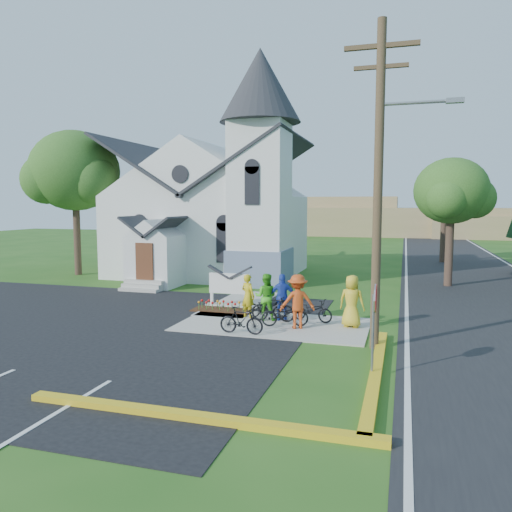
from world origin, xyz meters
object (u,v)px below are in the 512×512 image
(bike_0, at_px, (267,307))
(cyclist_3, at_px, (298,301))
(utility_pole, at_px, (380,175))
(bike_1, at_px, (241,320))
(stop_sign, at_px, (375,310))
(church_sign, at_px, (230,284))
(bike_4, at_px, (312,310))
(cyclist_4, at_px, (352,301))
(cyclist_2, at_px, (282,297))
(cyclist_1, at_px, (266,297))
(bike_2, at_px, (285,314))
(cyclist_0, at_px, (248,296))
(bike_3, at_px, (273,308))

(bike_0, height_order, cyclist_3, cyclist_3)
(utility_pole, distance_m, bike_1, 6.70)
(stop_sign, relative_size, cyclist_3, 1.26)
(church_sign, distance_m, bike_4, 4.44)
(cyclist_3, xyz_separation_m, cyclist_4, (1.86, 0.71, -0.02))
(church_sign, bearing_deg, cyclist_2, -35.06)
(cyclist_1, xyz_separation_m, cyclist_3, (1.45, -0.94, 0.07))
(cyclist_1, xyz_separation_m, bike_1, (-0.24, -2.29, -0.44))
(cyclist_3, xyz_separation_m, bike_4, (0.32, 1.19, -0.54))
(cyclist_2, bearing_deg, bike_2, 93.56)
(stop_sign, relative_size, cyclist_2, 1.37)
(church_sign, xyz_separation_m, cyclist_4, (5.55, -2.34, -0.02))
(cyclist_4, distance_m, bike_4, 1.70)
(cyclist_0, distance_m, cyclist_2, 1.44)
(bike_2, bearing_deg, church_sign, 30.75)
(cyclist_2, distance_m, bike_2, 1.05)
(cyclist_1, bearing_deg, bike_4, -176.20)
(cyclist_0, height_order, bike_0, cyclist_0)
(utility_pole, height_order, cyclist_2, utility_pole)
(cyclist_0, xyz_separation_m, cyclist_2, (1.43, -0.11, 0.04))
(bike_0, distance_m, cyclist_3, 1.97)
(bike_0, relative_size, cyclist_3, 0.84)
(cyclist_4, bearing_deg, bike_0, 2.63)
(bike_0, xyz_separation_m, bike_1, (-0.21, -2.52, 0.04))
(bike_3, distance_m, cyclist_4, 3.01)
(bike_2, bearing_deg, bike_1, 124.41)
(cyclist_1, relative_size, bike_4, 1.07)
(cyclist_2, height_order, bike_2, cyclist_2)
(cyclist_4, bearing_deg, cyclist_1, 6.60)
(stop_sign, height_order, bike_0, stop_sign)
(utility_pole, height_order, bike_4, utility_pole)
(cyclist_0, bearing_deg, bike_1, 127.19)
(bike_3, relative_size, bike_4, 1.00)
(cyclist_1, relative_size, cyclist_4, 0.94)
(bike_1, bearing_deg, bike_3, -15.76)
(utility_pole, bearing_deg, cyclist_0, 151.43)
(utility_pole, distance_m, bike_3, 6.72)
(stop_sign, relative_size, bike_0, 1.51)
(cyclist_0, relative_size, cyclist_2, 0.95)
(bike_0, height_order, bike_3, bike_3)
(church_sign, height_order, cyclist_1, cyclist_1)
(bike_0, distance_m, bike_3, 0.57)
(stop_sign, distance_m, bike_2, 5.80)
(church_sign, xyz_separation_m, cyclist_3, (3.68, -3.05, 0.00))
(stop_sign, xyz_separation_m, cyclist_2, (-3.76, 5.38, -0.83))
(cyclist_2, distance_m, bike_4, 1.23)
(bike_0, relative_size, bike_1, 1.05)
(stop_sign, relative_size, bike_1, 1.58)
(bike_3, relative_size, cyclist_4, 0.88)
(bike_1, xyz_separation_m, cyclist_3, (1.69, 1.35, 0.51))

